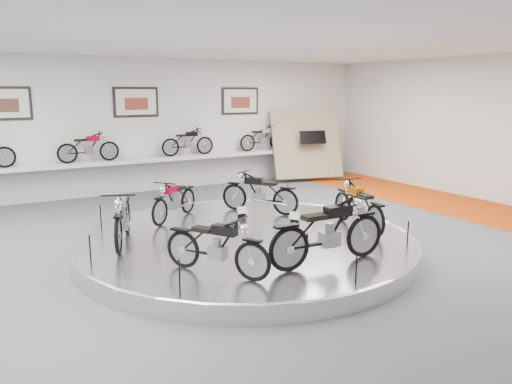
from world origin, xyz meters
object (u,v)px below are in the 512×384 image
bike_c (122,216)px  bike_f (358,205)px  bike_a (259,193)px  bike_b (174,200)px  bike_d (216,245)px  display_platform (246,243)px  shelf (141,160)px  bike_e (328,231)px

bike_c → bike_f: size_ratio=1.03×
bike_a → bike_b: 1.92m
bike_d → bike_f: (3.58, 0.89, 0.03)m
display_platform → bike_b: size_ratio=4.32×
shelf → bike_d: bike_d is taller
display_platform → bike_f: size_ratio=3.93×
bike_c → bike_d: size_ratio=1.09×
bike_e → bike_f: size_ratio=1.13×
bike_b → bike_c: size_ratio=0.88×
display_platform → bike_c: (-2.15, 0.73, 0.64)m
display_platform → bike_f: (2.19, -0.67, 0.63)m
bike_a → bike_e: 3.59m
bike_c → bike_b: bearing=150.2°
bike_d → bike_e: bike_e is taller
display_platform → bike_e: size_ratio=3.46×
bike_c → bike_d: bearing=40.3°
bike_a → bike_b: size_ratio=1.07×
bike_a → bike_b: bearing=42.8°
bike_a → bike_d: 3.94m
shelf → bike_e: size_ratio=5.95×
bike_c → bike_d: 2.42m
display_platform → bike_b: bike_b is taller
shelf → bike_d: (-1.38, -7.97, -0.25)m
bike_b → bike_f: size_ratio=0.91×
bike_e → bike_b: bearing=107.0°
bike_a → display_platform: bearing=106.7°
shelf → bike_e: 8.45m
bike_b → bike_f: bike_f is taller
display_platform → bike_d: bike_d is taller
shelf → bike_f: size_ratio=6.75×
bike_a → bike_d: size_ratio=1.03×
bike_f → bike_b: bearing=60.8°
bike_d → bike_f: size_ratio=0.95×
display_platform → bike_c: 2.36m
shelf → bike_b: bearing=-99.1°
bike_c → display_platform: bearing=93.2°
bike_a → bike_f: 2.37m
bike_b → bike_e: size_ratio=0.80×
bike_f → bike_e: bearing=138.5°
bike_a → bike_f: (1.04, -2.12, 0.01)m
bike_b → bike_c: bike_c is taller
display_platform → bike_a: size_ratio=4.02×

